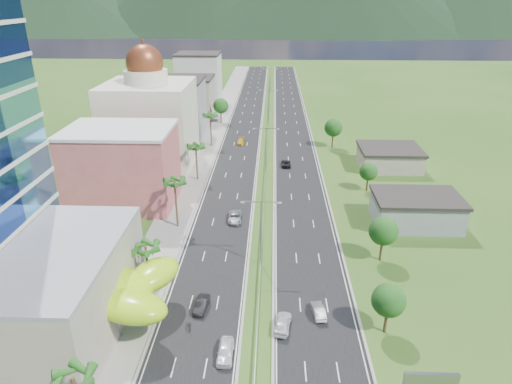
# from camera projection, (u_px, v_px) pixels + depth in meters

# --- Properties ---
(ground) EXTENTS (500.00, 500.00, 0.00)m
(ground) POSITION_uv_depth(u_px,v_px,m) (259.00, 304.00, 62.56)
(ground) COLOR #2D5119
(ground) RESTS_ON ground
(road_left) EXTENTS (11.00, 260.00, 0.04)m
(road_left) POSITION_uv_depth(u_px,v_px,m) (245.00, 127.00, 145.22)
(road_left) COLOR black
(road_left) RESTS_ON ground
(road_right) EXTENTS (11.00, 260.00, 0.04)m
(road_right) POSITION_uv_depth(u_px,v_px,m) (292.00, 127.00, 144.69)
(road_right) COLOR black
(road_right) RESTS_ON ground
(sidewalk_left) EXTENTS (7.00, 260.00, 0.12)m
(sidewalk_left) POSITION_uv_depth(u_px,v_px,m) (215.00, 126.00, 145.54)
(sidewalk_left) COLOR gray
(sidewalk_left) RESTS_ON ground
(median_guardrail) EXTENTS (0.10, 216.06, 0.76)m
(median_guardrail) POSITION_uv_depth(u_px,v_px,m) (267.00, 142.00, 128.22)
(median_guardrail) COLOR gray
(median_guardrail) RESTS_ON ground
(streetlight_median_b) EXTENTS (6.04, 0.25, 11.00)m
(streetlight_median_b) POSITION_uv_depth(u_px,v_px,m) (261.00, 226.00, 69.01)
(streetlight_median_b) COLOR gray
(streetlight_median_b) RESTS_ON ground
(streetlight_median_c) EXTENTS (6.04, 0.25, 11.00)m
(streetlight_median_c) POSITION_uv_depth(u_px,v_px,m) (266.00, 145.00, 105.64)
(streetlight_median_c) COLOR gray
(streetlight_median_c) RESTS_ON ground
(streetlight_median_d) EXTENTS (6.04, 0.25, 11.00)m
(streetlight_median_d) POSITION_uv_depth(u_px,v_px,m) (268.00, 103.00, 146.84)
(streetlight_median_d) COLOR gray
(streetlight_median_d) RESTS_ON ground
(streetlight_median_e) EXTENTS (6.04, 0.25, 11.00)m
(streetlight_median_e) POSITION_uv_depth(u_px,v_px,m) (270.00, 79.00, 188.04)
(streetlight_median_e) COLOR gray
(streetlight_median_e) RESTS_ON ground
(lime_canopy) EXTENTS (18.00, 15.00, 7.40)m
(lime_canopy) POSITION_uv_depth(u_px,v_px,m) (100.00, 287.00, 57.60)
(lime_canopy) COLOR #A2DD15
(lime_canopy) RESTS_ON ground
(pink_shophouse) EXTENTS (20.00, 15.00, 15.00)m
(pink_shophouse) POSITION_uv_depth(u_px,v_px,m) (122.00, 168.00, 89.84)
(pink_shophouse) COLOR #C14F5B
(pink_shophouse) RESTS_ON ground
(domed_building) EXTENTS (20.00, 20.00, 28.70)m
(domed_building) POSITION_uv_depth(u_px,v_px,m) (150.00, 119.00, 109.35)
(domed_building) COLOR beige
(domed_building) RESTS_ON ground
(midrise_grey) EXTENTS (16.00, 15.00, 16.00)m
(midrise_grey) POSITION_uv_depth(u_px,v_px,m) (176.00, 109.00, 133.55)
(midrise_grey) COLOR gray
(midrise_grey) RESTS_ON ground
(midrise_beige) EXTENTS (16.00, 15.00, 13.00)m
(midrise_beige) POSITION_uv_depth(u_px,v_px,m) (189.00, 98.00, 154.30)
(midrise_beige) COLOR gray
(midrise_beige) RESTS_ON ground
(midrise_white) EXTENTS (16.00, 15.00, 18.00)m
(midrise_white) POSITION_uv_depth(u_px,v_px,m) (199.00, 79.00, 174.36)
(midrise_white) COLOR silver
(midrise_white) RESTS_ON ground
(shed_near) EXTENTS (15.00, 10.00, 5.00)m
(shed_near) POSITION_uv_depth(u_px,v_px,m) (416.00, 211.00, 83.46)
(shed_near) COLOR gray
(shed_near) RESTS_ON ground
(shed_far) EXTENTS (14.00, 12.00, 4.40)m
(shed_far) POSITION_uv_depth(u_px,v_px,m) (389.00, 158.00, 110.98)
(shed_far) COLOR gray
(shed_far) RESTS_ON ground
(palm_tree_a) EXTENTS (3.60, 3.60, 9.10)m
(palm_tree_a) POSITION_uv_depth(u_px,v_px,m) (73.00, 382.00, 39.75)
(palm_tree_a) COLOR #47301C
(palm_tree_a) RESTS_ON ground
(palm_tree_b) EXTENTS (3.60, 3.60, 8.10)m
(palm_tree_b) POSITION_uv_depth(u_px,v_px,m) (146.00, 250.00, 62.10)
(palm_tree_b) COLOR #47301C
(palm_tree_b) RESTS_ON ground
(palm_tree_c) EXTENTS (3.60, 3.60, 9.60)m
(palm_tree_c) POSITION_uv_depth(u_px,v_px,m) (175.00, 184.00, 79.84)
(palm_tree_c) COLOR #47301C
(palm_tree_c) RESTS_ON ground
(palm_tree_d) EXTENTS (3.60, 3.60, 8.60)m
(palm_tree_d) POSITION_uv_depth(u_px,v_px,m) (196.00, 148.00, 101.28)
(palm_tree_d) COLOR #47301C
(palm_tree_d) RESTS_ON ground
(palm_tree_e) EXTENTS (3.60, 3.60, 9.40)m
(palm_tree_e) POSITION_uv_depth(u_px,v_px,m) (210.00, 117.00, 123.87)
(palm_tree_e) COLOR #47301C
(palm_tree_e) RESTS_ON ground
(leafy_tree_lfar) EXTENTS (4.90, 4.90, 8.05)m
(leafy_tree_lfar) POSITION_uv_depth(u_px,v_px,m) (221.00, 106.00, 147.85)
(leafy_tree_lfar) COLOR #47301C
(leafy_tree_lfar) RESTS_ON ground
(leafy_tree_ra) EXTENTS (4.20, 4.20, 6.90)m
(leafy_tree_ra) POSITION_uv_depth(u_px,v_px,m) (389.00, 301.00, 55.50)
(leafy_tree_ra) COLOR #47301C
(leafy_tree_ra) RESTS_ON ground
(leafy_tree_rb) EXTENTS (4.55, 4.55, 7.47)m
(leafy_tree_rb) POSITION_uv_depth(u_px,v_px,m) (383.00, 231.00, 70.80)
(leafy_tree_rb) COLOR #47301C
(leafy_tree_rb) RESTS_ON ground
(leafy_tree_rc) EXTENTS (3.85, 3.85, 6.33)m
(leafy_tree_rc) POSITION_uv_depth(u_px,v_px,m) (369.00, 172.00, 96.66)
(leafy_tree_rc) COLOR #47301C
(leafy_tree_rc) RESTS_ON ground
(leafy_tree_rd) EXTENTS (4.90, 4.90, 8.05)m
(leafy_tree_rd) POSITION_uv_depth(u_px,v_px,m) (333.00, 128.00, 123.78)
(leafy_tree_rd) COLOR #47301C
(leafy_tree_rd) RESTS_ON ground
(mountain_ridge) EXTENTS (860.00, 140.00, 90.00)m
(mountain_ridge) POSITION_uv_depth(u_px,v_px,m) (331.00, 34.00, 472.48)
(mountain_ridge) COLOR black
(mountain_ridge) RESTS_ON ground
(car_white_near_left) EXTENTS (1.88, 4.58, 1.56)m
(car_white_near_left) POSITION_uv_depth(u_px,v_px,m) (225.00, 351.00, 53.15)
(car_white_near_left) COLOR white
(car_white_near_left) RESTS_ON road_left
(car_dark_left) EXTENTS (1.89, 4.37, 1.40)m
(car_dark_left) POSITION_uv_depth(u_px,v_px,m) (201.00, 305.00, 61.23)
(car_dark_left) COLOR black
(car_dark_left) RESTS_ON road_left
(car_silver_mid_left) EXTENTS (2.57, 5.25, 1.44)m
(car_silver_mid_left) POSITION_uv_depth(u_px,v_px,m) (235.00, 217.00, 85.04)
(car_silver_mid_left) COLOR #A5A8AC
(car_silver_mid_left) RESTS_ON road_left
(car_yellow_far_left) EXTENTS (2.01, 4.78, 1.38)m
(car_yellow_far_left) POSITION_uv_depth(u_px,v_px,m) (241.00, 141.00, 128.67)
(car_yellow_far_left) COLOR gold
(car_yellow_far_left) RESTS_ON road_left
(car_white_near_right) EXTENTS (2.60, 4.93, 1.60)m
(car_white_near_right) POSITION_uv_depth(u_px,v_px,m) (283.00, 323.00, 57.67)
(car_white_near_right) COLOR white
(car_white_near_right) RESTS_ON road_right
(car_silver_right) EXTENTS (1.94, 4.29, 1.37)m
(car_silver_right) POSITION_uv_depth(u_px,v_px,m) (318.00, 311.00, 60.07)
(car_silver_right) COLOR #9EA0A6
(car_silver_right) RESTS_ON road_right
(car_dark_far_right) EXTENTS (2.23, 4.77, 1.32)m
(car_dark_far_right) POSITION_uv_depth(u_px,v_px,m) (286.00, 163.00, 112.20)
(car_dark_far_right) COLOR black
(car_dark_far_right) RESTS_ON road_right
(motorcycle) EXTENTS (0.92, 2.10, 1.30)m
(motorcycle) POSITION_uv_depth(u_px,v_px,m) (190.00, 324.00, 57.62)
(motorcycle) COLOR black
(motorcycle) RESTS_ON road_left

